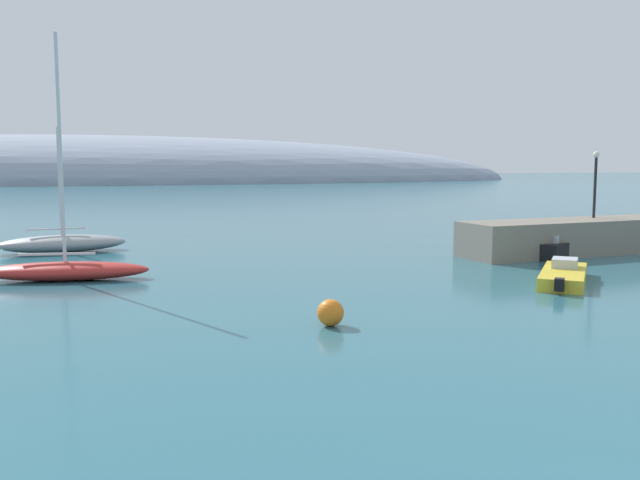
{
  "coord_description": "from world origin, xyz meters",
  "views": [
    {
      "loc": [
        -6.77,
        -5.36,
        5.03
      ],
      "look_at": [
        3.02,
        28.48,
        1.03
      ],
      "focal_mm": 38.18,
      "sensor_mm": 36.0,
      "label": 1
    }
  ],
  "objects_px": {
    "motorboat_black_foreground": "(555,249)",
    "motorboat_yellow_alongside_breakwater": "(563,275)",
    "sailboat_grey_mid_mooring": "(63,243)",
    "mooring_buoy_orange": "(330,313)",
    "sailboat_red_near_shore": "(65,269)",
    "harbor_lamp_post": "(595,176)"
  },
  "relations": [
    {
      "from": "sailboat_red_near_shore",
      "to": "sailboat_grey_mid_mooring",
      "type": "xyz_separation_m",
      "value": [
        -0.89,
        9.9,
        0.04
      ]
    },
    {
      "from": "sailboat_red_near_shore",
      "to": "sailboat_grey_mid_mooring",
      "type": "bearing_deg",
      "value": 103.37
    },
    {
      "from": "sailboat_red_near_shore",
      "to": "sailboat_grey_mid_mooring",
      "type": "height_order",
      "value": "sailboat_red_near_shore"
    },
    {
      "from": "sailboat_grey_mid_mooring",
      "to": "motorboat_yellow_alongside_breakwater",
      "type": "distance_m",
      "value": 26.75
    },
    {
      "from": "motorboat_black_foreground",
      "to": "motorboat_yellow_alongside_breakwater",
      "type": "relative_size",
      "value": 0.74
    },
    {
      "from": "motorboat_yellow_alongside_breakwater",
      "to": "sailboat_red_near_shore",
      "type": "bearing_deg",
      "value": 111.02
    },
    {
      "from": "motorboat_yellow_alongside_breakwater",
      "to": "harbor_lamp_post",
      "type": "bearing_deg",
      "value": -4.73
    },
    {
      "from": "motorboat_yellow_alongside_breakwater",
      "to": "harbor_lamp_post",
      "type": "relative_size",
      "value": 1.38
    },
    {
      "from": "sailboat_red_near_shore",
      "to": "mooring_buoy_orange",
      "type": "distance_m",
      "value": 14.01
    },
    {
      "from": "motorboat_black_foreground",
      "to": "mooring_buoy_orange",
      "type": "xyz_separation_m",
      "value": [
        -15.93,
        -11.23,
        -0.07
      ]
    },
    {
      "from": "sailboat_grey_mid_mooring",
      "to": "harbor_lamp_post",
      "type": "distance_m",
      "value": 30.51
    },
    {
      "from": "sailboat_grey_mid_mooring",
      "to": "motorboat_black_foreground",
      "type": "distance_m",
      "value": 27.18
    },
    {
      "from": "motorboat_black_foreground",
      "to": "mooring_buoy_orange",
      "type": "distance_m",
      "value": 19.49
    },
    {
      "from": "sailboat_red_near_shore",
      "to": "harbor_lamp_post",
      "type": "relative_size",
      "value": 2.75
    },
    {
      "from": "motorboat_yellow_alongside_breakwater",
      "to": "harbor_lamp_post",
      "type": "xyz_separation_m",
      "value": [
        8.09,
        8.56,
        3.96
      ]
    },
    {
      "from": "sailboat_grey_mid_mooring",
      "to": "motorboat_yellow_alongside_breakwater",
      "type": "xyz_separation_m",
      "value": [
        21.17,
        -16.35,
        -0.22
      ]
    },
    {
      "from": "sailboat_red_near_shore",
      "to": "harbor_lamp_post",
      "type": "height_order",
      "value": "sailboat_red_near_shore"
    },
    {
      "from": "mooring_buoy_orange",
      "to": "sailboat_red_near_shore",
      "type": "bearing_deg",
      "value": 127.6
    },
    {
      "from": "sailboat_red_near_shore",
      "to": "motorboat_black_foreground",
      "type": "xyz_separation_m",
      "value": [
        24.48,
        0.13,
        -0.02
      ]
    },
    {
      "from": "motorboat_black_foreground",
      "to": "harbor_lamp_post",
      "type": "relative_size",
      "value": 1.02
    },
    {
      "from": "motorboat_yellow_alongside_breakwater",
      "to": "mooring_buoy_orange",
      "type": "distance_m",
      "value": 12.62
    },
    {
      "from": "sailboat_red_near_shore",
      "to": "motorboat_yellow_alongside_breakwater",
      "type": "relative_size",
      "value": 1.99
    }
  ]
}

